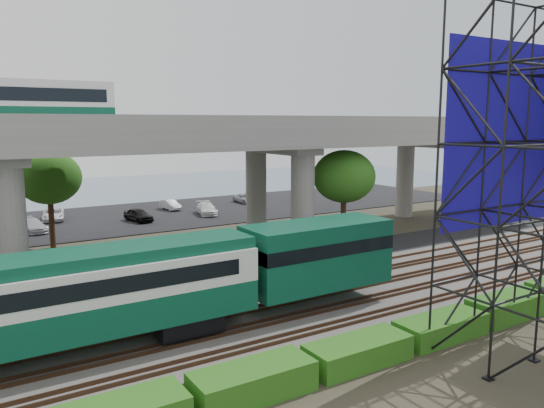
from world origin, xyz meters
TOP-DOWN VIEW (x-y plane):
  - ground at (0.00, 0.00)m, footprint 140.00×140.00m
  - ballast_bed at (0.00, 2.00)m, footprint 90.00×12.00m
  - service_road at (0.00, 10.50)m, footprint 90.00×5.00m
  - parking_lot at (0.00, 34.00)m, footprint 90.00×18.00m
  - harbor_water at (0.00, 56.00)m, footprint 140.00×40.00m
  - rail_tracks at (0.00, 2.00)m, footprint 90.00×9.52m
  - commuter_train at (-8.34, 2.00)m, footprint 29.30×3.06m
  - overpass at (-0.67, 16.00)m, footprint 80.00×12.00m
  - hedge_strip at (1.01, -4.30)m, footprint 34.60×1.80m
  - trees at (-4.67, 16.17)m, footprint 40.94×16.94m
  - parked_cars at (0.00, 33.37)m, footprint 37.37×9.61m

SIDE VIEW (x-z plane):
  - ground at x=0.00m, z-range 0.00..0.00m
  - harbor_water at x=0.00m, z-range 0.00..0.03m
  - service_road at x=0.00m, z-range 0.00..0.08m
  - parking_lot at x=0.00m, z-range 0.00..0.08m
  - ballast_bed at x=0.00m, z-range 0.00..0.20m
  - rail_tracks at x=0.00m, z-range 0.20..0.36m
  - hedge_strip at x=1.01m, z-range -0.04..1.16m
  - parked_cars at x=0.00m, z-range 0.03..1.33m
  - commuter_train at x=-8.34m, z-range 0.73..5.03m
  - trees at x=-4.67m, z-range 1.73..9.42m
  - overpass at x=-0.67m, z-range 2.01..14.41m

